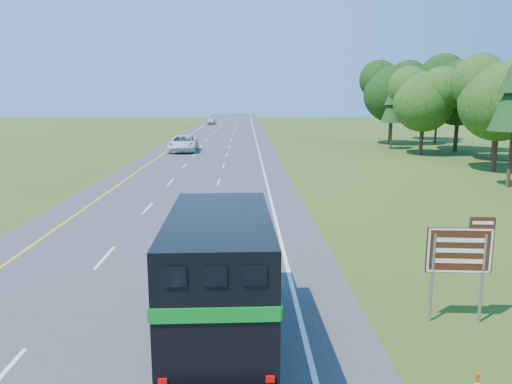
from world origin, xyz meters
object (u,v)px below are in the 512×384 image
(white_suv, at_px, (183,143))
(far_car, at_px, (211,121))
(horse_truck, at_px, (221,271))
(exit_sign, at_px, (460,255))

(white_suv, xyz_separation_m, far_car, (-0.63, 58.26, -0.22))
(horse_truck, relative_size, far_car, 1.86)
(horse_truck, bearing_deg, exit_sign, 6.94)
(white_suv, height_order, far_car, white_suv)
(white_suv, height_order, exit_sign, exit_sign)
(horse_truck, distance_m, far_car, 105.08)
(horse_truck, bearing_deg, far_car, 92.64)
(horse_truck, distance_m, exit_sign, 6.86)
(far_car, bearing_deg, horse_truck, -81.02)
(horse_truck, relative_size, exit_sign, 2.58)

